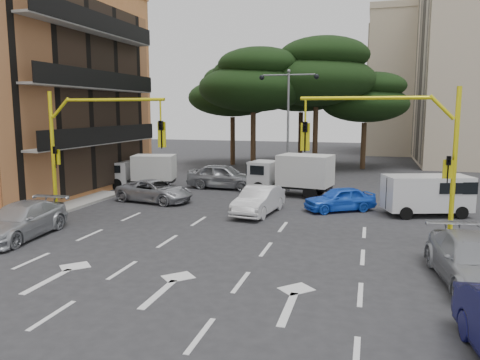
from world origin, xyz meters
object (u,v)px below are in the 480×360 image
object	(u,v)px
van_white	(427,195)
car_silver_cross_a	(155,191)
box_truck_b	(291,175)
signal_mast_right	(404,144)
car_blue_compact	(340,199)
street_lamp_center	(288,106)
car_white_hatch	(259,200)
signal_mast_left	(86,138)
car_silver_parked	(474,261)
car_silver_wagon	(20,221)
car_silver_cross_b	(223,176)
box_truck_a	(142,171)

from	to	relation	value
van_white	car_silver_cross_a	bearing A→B (deg)	-106.37
van_white	box_truck_b	distance (m)	8.29
signal_mast_right	car_blue_compact	xyz separation A→B (m)	(-2.61, 5.63, -3.26)
street_lamp_center	car_white_hatch	distance (m)	11.25
car_silver_cross_a	box_truck_b	size ratio (longest dim) A/B	0.87
signal_mast_left	car_silver_parked	world-z (taller)	signal_mast_left
car_silver_wagon	box_truck_b	size ratio (longest dim) A/B	0.95
car_silver_cross_b	box_truck_b	world-z (taller)	box_truck_b
signal_mast_right	van_white	xyz separation A→B (m)	(1.56, 5.73, -2.87)
car_white_hatch	car_blue_compact	xyz separation A→B (m)	(3.85, 1.82, -0.07)
signal_mast_left	car_silver_wagon	size ratio (longest dim) A/B	1.25
car_silver_parked	box_truck_a	size ratio (longest dim) A/B	1.11
car_white_hatch	box_truck_a	size ratio (longest dim) A/B	0.94
street_lamp_center	car_blue_compact	world-z (taller)	street_lamp_center
signal_mast_left	box_truck_a	distance (m)	10.15
signal_mast_left	van_white	size ratio (longest dim) A/B	1.49
street_lamp_center	car_silver_parked	size ratio (longest dim) A/B	1.57
street_lamp_center	car_white_hatch	bearing A→B (deg)	-88.08
car_silver_parked	street_lamp_center	bearing A→B (deg)	108.84
signal_mast_left	car_silver_parked	size ratio (longest dim) A/B	1.21
signal_mast_right	signal_mast_left	distance (m)	13.61
car_blue_compact	car_silver_cross_a	size ratio (longest dim) A/B	0.83
signal_mast_left	car_silver_wagon	world-z (taller)	signal_mast_left
car_white_hatch	box_truck_a	distance (m)	10.95
car_white_hatch	car_silver_cross_a	xyz separation A→B (m)	(-6.40, 1.47, -0.08)
car_blue_compact	box_truck_a	xyz separation A→B (m)	(-13.19, 3.88, 0.47)
street_lamp_center	car_silver_cross_a	size ratio (longest dim) A/B	1.75
signal_mast_right	box_truck_b	bearing A→B (deg)	121.40
car_blue_compact	car_silver_cross_a	world-z (taller)	car_blue_compact
car_silver_wagon	van_white	world-z (taller)	van_white
car_silver_wagon	car_silver_cross_b	distance (m)	14.40
car_blue_compact	car_silver_parked	bearing A→B (deg)	-6.03
car_silver_cross_b	street_lamp_center	bearing A→B (deg)	-45.06
van_white	box_truck_b	bearing A→B (deg)	-135.31
car_blue_compact	car_silver_wagon	size ratio (longest dim) A/B	0.76
box_truck_a	car_blue_compact	bearing A→B (deg)	-119.01
car_silver_cross_a	signal_mast_left	bearing A→B (deg)	-177.33
car_blue_compact	van_white	xyz separation A→B (m)	(4.18, 0.10, 0.38)
signal_mast_left	car_silver_parked	bearing A→B (deg)	-13.80
box_truck_a	car_silver_parked	bearing A→B (deg)	-139.58
car_white_hatch	van_white	bearing A→B (deg)	20.67
signal_mast_right	box_truck_a	bearing A→B (deg)	148.96
signal_mast_right	car_white_hatch	distance (m)	8.15
street_lamp_center	car_silver_parked	xyz separation A→B (m)	(8.70, -17.82, -4.71)
signal_mast_left	car_white_hatch	distance (m)	8.70
box_truck_b	signal_mast_right	bearing A→B (deg)	-137.98
signal_mast_right	car_silver_cross_a	world-z (taller)	signal_mast_right
street_lamp_center	car_silver_cross_a	xyz separation A→B (m)	(-6.05, -8.73, -4.81)
signal_mast_left	car_silver_cross_a	xyz separation A→B (m)	(0.75, 5.28, -3.27)
car_silver_cross_b	van_white	bearing A→B (deg)	-109.59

